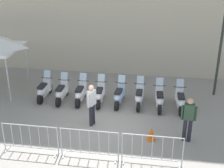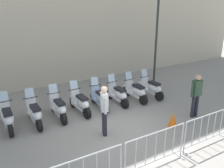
{
  "view_description": "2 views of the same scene",
  "coord_description": "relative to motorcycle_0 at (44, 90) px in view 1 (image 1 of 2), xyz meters",
  "views": [
    {
      "loc": [
        1.4,
        -10.4,
        6.25
      ],
      "look_at": [
        0.29,
        1.45,
        1.24
      ],
      "focal_mm": 48.55,
      "sensor_mm": 36.0,
      "label": 1
    },
    {
      "loc": [
        -4.0,
        -5.76,
        4.15
      ],
      "look_at": [
        0.75,
        1.34,
        1.24
      ],
      "focal_mm": 37.03,
      "sensor_mm": 36.0,
      "label": 2
    }
  ],
  "objects": [
    {
      "name": "motorcycle_7",
      "position": [
        6.27,
        -0.54,
        0.0
      ],
      "size": [
        0.56,
        1.72,
        1.24
      ],
      "color": "black",
      "rests_on": "ground"
    },
    {
      "name": "barrier_segment_2",
      "position": [
        4.93,
        -4.45,
        0.07
      ],
      "size": [
        1.97,
        0.55,
        1.07
      ],
      "color": "#B2B5B7",
      "rests_on": "ground"
    },
    {
      "name": "motorcycle_2",
      "position": [
        1.79,
        -0.19,
        0.0
      ],
      "size": [
        0.56,
        1.73,
        1.24
      ],
      "color": "black",
      "rests_on": "ground"
    },
    {
      "name": "motorcycle_3",
      "position": [
        2.69,
        -0.24,
        0.0
      ],
      "size": [
        0.56,
        1.72,
        1.24
      ],
      "color": "black",
      "rests_on": "ground"
    },
    {
      "name": "barrier_segment_0",
      "position": [
        0.82,
        -4.19,
        0.07
      ],
      "size": [
        1.97,
        0.55,
        1.07
      ],
      "color": "#B2B5B7",
      "rests_on": "ground"
    },
    {
      "name": "motorcycle_0",
      "position": [
        0.0,
        0.0,
        0.0
      ],
      "size": [
        0.56,
        1.73,
        1.24
      ],
      "color": "black",
      "rests_on": "ground"
    },
    {
      "name": "motorcycle_5",
      "position": [
        4.48,
        -0.31,
        0.0
      ],
      "size": [
        0.56,
        1.72,
        1.24
      ],
      "color": "black",
      "rests_on": "ground"
    },
    {
      "name": "barrier_segment_1",
      "position": [
        2.88,
        -4.32,
        0.07
      ],
      "size": [
        1.97,
        0.55,
        1.07
      ],
      "color": "#B2B5B7",
      "rests_on": "ground"
    },
    {
      "name": "motorcycle_6",
      "position": [
        5.37,
        -0.46,
        0.0
      ],
      "size": [
        0.56,
        1.72,
        1.24
      ],
      "color": "black",
      "rests_on": "ground"
    },
    {
      "name": "ground_plane",
      "position": [
        3.01,
        -2.26,
        -0.45
      ],
      "size": [
        120.0,
        120.0,
        0.0
      ],
      "primitive_type": "plane",
      "color": "gray"
    },
    {
      "name": "officer_near_row_end",
      "position": [
        6.24,
        -2.99,
        0.53
      ],
      "size": [
        0.55,
        0.26,
        1.73
      ],
      "color": "#23232D",
      "rests_on": "ground"
    },
    {
      "name": "motorcycle_4",
      "position": [
        3.57,
        -0.28,
        0.0
      ],
      "size": [
        0.61,
        1.72,
        1.24
      ],
      "color": "black",
      "rests_on": "ground"
    },
    {
      "name": "motorcycle_1",
      "position": [
        0.89,
        -0.17,
        0.0
      ],
      "size": [
        0.56,
        1.72,
        1.24
      ],
      "color": "black",
      "rests_on": "ground"
    },
    {
      "name": "street_lamp",
      "position": [
        8.13,
        1.24,
        3.05
      ],
      "size": [
        0.36,
        0.36,
        5.8
      ],
      "color": "#2D332D",
      "rests_on": "ground"
    },
    {
      "name": "traffic_cone",
      "position": [
        4.96,
        -3.06,
        -0.18
      ],
      "size": [
        0.32,
        0.32,
        0.55
      ],
      "primitive_type": "cone",
      "color": "orange",
      "rests_on": "ground"
    },
    {
      "name": "officer_mid_plaza",
      "position": [
        2.63,
        -2.16,
        0.53
      ],
      "size": [
        0.34,
        0.52,
        1.73
      ],
      "color": "#23232D",
      "rests_on": "ground"
    }
  ]
}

